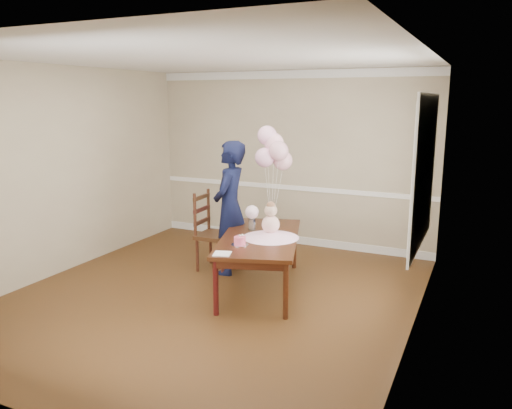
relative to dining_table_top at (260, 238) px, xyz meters
name	(u,v)px	position (x,y,z in m)	size (l,w,h in m)	color
floor	(211,297)	(-0.41, -0.48, -0.64)	(4.50, 5.00, 0.00)	#351F0D
ceiling	(206,57)	(-0.41, -0.48, 2.06)	(4.50, 5.00, 0.02)	silver
wall_back	(290,159)	(-0.41, 2.02, 0.71)	(4.50, 0.02, 2.70)	tan
wall_front	(21,239)	(-0.41, -2.98, 0.71)	(4.50, 0.02, 2.70)	tan
wall_left	(59,171)	(-2.66, -0.48, 0.71)	(0.02, 5.00, 2.70)	tan
wall_right	(419,200)	(1.84, -0.48, 0.71)	(0.02, 5.00, 2.70)	tan
chair_rail_trim	(289,188)	(-0.41, 2.01, 0.26)	(4.50, 0.02, 0.07)	white
crown_molding	(291,74)	(-0.41, 2.01, 1.99)	(4.50, 0.02, 0.12)	silver
baseboard_trim	(289,239)	(-0.41, 2.01, -0.58)	(4.50, 0.02, 0.12)	silver
window_frame	(425,172)	(1.82, 0.02, 0.91)	(0.02, 1.66, 1.56)	white
window_blinds	(423,172)	(1.80, 0.02, 0.91)	(0.01, 1.50, 1.40)	silver
dining_table_top	(260,238)	(0.00, 0.00, 0.00)	(0.89, 1.77, 0.04)	black
table_apron	(260,243)	(0.00, 0.00, -0.07)	(0.80, 1.68, 0.09)	black
table_leg_fl	(216,288)	(-0.11, -0.89, -0.33)	(0.06, 0.06, 0.62)	black
table_leg_fr	(286,291)	(0.60, -0.67, -0.33)	(0.06, 0.06, 0.62)	black
table_leg_bl	(240,244)	(-0.60, 0.67, -0.33)	(0.06, 0.06, 0.62)	black
table_leg_br	(294,246)	(0.11, 0.89, -0.33)	(0.06, 0.06, 0.62)	black
baby_skirt	(271,234)	(0.14, 0.00, 0.07)	(0.67, 0.67, 0.09)	#FFBBDF
baby_torso	(271,224)	(0.14, 0.00, 0.18)	(0.21, 0.21, 0.21)	pink
baby_head	(271,210)	(0.14, 0.00, 0.35)	(0.15, 0.15, 0.15)	#CAA58B
baby_hair	(271,206)	(0.14, 0.00, 0.40)	(0.11, 0.11, 0.11)	brown
cake_platter	(240,245)	(-0.05, -0.43, 0.03)	(0.19, 0.19, 0.01)	silver
birthday_cake	(240,241)	(-0.05, -0.43, 0.07)	(0.13, 0.13, 0.09)	#E4486B
cake_flower_a	(240,236)	(-0.05, -0.43, 0.13)	(0.03, 0.03, 0.03)	silver
cake_flower_b	(242,235)	(-0.03, -0.41, 0.13)	(0.03, 0.03, 0.03)	white
rose_vase_near	(252,224)	(-0.21, 0.21, 0.09)	(0.09, 0.09, 0.14)	silver
roses_near	(252,212)	(-0.21, 0.21, 0.25)	(0.17, 0.17, 0.17)	silver
napkin	(222,254)	(-0.07, -0.81, 0.03)	(0.18, 0.18, 0.01)	white
balloon_weight	(271,225)	(-0.06, 0.49, 0.03)	(0.04, 0.04, 0.02)	#B5B6B9
balloon_a	(265,157)	(-0.15, 0.46, 0.91)	(0.25, 0.25, 0.25)	#E6A3C6
balloon_b	(279,151)	(0.04, 0.48, 1.00)	(0.25, 0.25, 0.25)	#E09FB2
balloon_c	(274,143)	(-0.07, 0.58, 1.09)	(0.25, 0.25, 0.25)	#FFB4CA
balloon_d	(267,136)	(-0.16, 0.57, 1.17)	(0.25, 0.25, 0.25)	#F4ADD2
balloon_e	(283,161)	(0.04, 0.60, 0.86)	(0.25, 0.25, 0.25)	#E7A3B2
balloon_ribbon_a	(268,197)	(-0.10, 0.48, 0.40)	(0.00, 0.00, 0.74)	white
balloon_ribbon_b	(275,194)	(-0.01, 0.48, 0.45)	(0.00, 0.00, 0.83)	white
balloon_ribbon_c	(273,190)	(-0.07, 0.54, 0.49)	(0.00, 0.00, 0.92)	white
balloon_ribbon_d	(269,186)	(-0.11, 0.53, 0.54)	(0.00, 0.00, 1.01)	white
balloon_ribbon_e	(277,198)	(-0.01, 0.55, 0.38)	(0.00, 0.00, 0.70)	white
dining_chair_seat	(216,236)	(-0.83, 0.40, -0.17)	(0.46, 0.46, 0.05)	black
chair_leg_fl	(197,255)	(-1.02, 0.21, -0.42)	(0.04, 0.04, 0.45)	#36170E
chair_leg_fr	(222,259)	(-0.64, 0.22, -0.42)	(0.04, 0.04, 0.45)	#34130E
chair_leg_bl	(211,248)	(-1.03, 0.59, -0.42)	(0.04, 0.04, 0.45)	#3B1910
chair_leg_br	(235,251)	(-0.65, 0.60, -0.42)	(0.04, 0.04, 0.45)	#3C2210
chair_back_post_l	(195,215)	(-1.04, 0.21, 0.13)	(0.04, 0.04, 0.58)	#381A0F
chair_back_post_r	(209,209)	(-1.05, 0.59, 0.13)	(0.04, 0.04, 0.58)	#3B1E10
chair_slat_low	(202,221)	(-1.04, 0.40, 0.00)	(0.03, 0.42, 0.05)	#37190F
chair_slat_mid	(202,209)	(-1.04, 0.40, 0.17)	(0.03, 0.42, 0.05)	#37120F
chair_slat_top	(202,197)	(-1.04, 0.40, 0.34)	(0.03, 0.42, 0.05)	#361E0E
woman	(230,208)	(-0.61, 0.39, 0.23)	(0.64, 0.42, 1.75)	black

